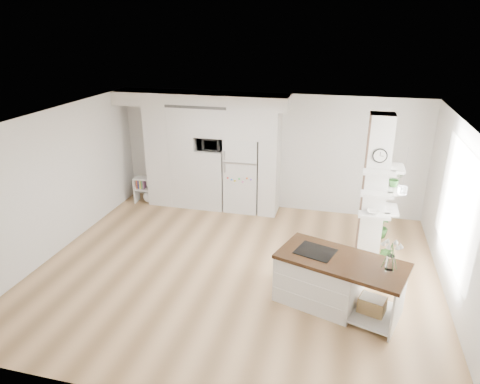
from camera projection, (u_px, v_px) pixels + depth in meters
The scene contains 14 objects.
floor at pixel (236, 270), 7.67m from camera, with size 7.00×6.00×0.01m, color tan.
room at pixel (235, 172), 6.99m from camera, with size 7.04×6.04×2.72m.
cabinet_wall at pixel (204, 145), 9.85m from camera, with size 4.00×0.71×2.70m.
refrigerator at pixel (243, 174), 9.88m from camera, with size 0.78×0.69×1.75m.
column at pixel (380, 190), 7.65m from camera, with size 0.69×0.90×2.70m.
window at pixel (458, 206), 6.59m from camera, with size 2.40×2.40×0.00m, color white.
pendant_light at pixel (343, 162), 6.64m from camera, with size 0.12×0.12×0.10m, color white.
kitchen_island at pixel (327, 278), 6.62m from camera, with size 2.07×1.44×1.42m.
bookshelf at pixel (147, 191), 10.48m from camera, with size 0.56×0.35×0.64m.
floor_plant_a at pixel (382, 258), 7.53m from camera, with size 0.29×0.23×0.53m, color #2F692A.
floor_plant_b at pixel (381, 226), 8.77m from camera, with size 0.27×0.27×0.49m, color #2F692A.
microwave at pixel (211, 143), 9.75m from camera, with size 0.54×0.37×0.30m, color #2D2D2D.
shelf_plant at pixel (395, 179), 7.68m from camera, with size 0.27×0.23×0.30m, color #2F692A.
decor_bowl at pixel (373, 212), 7.59m from camera, with size 0.22×0.22×0.05m, color white.
Camera 1 is at (1.70, -6.39, 4.13)m, focal length 32.00 mm.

